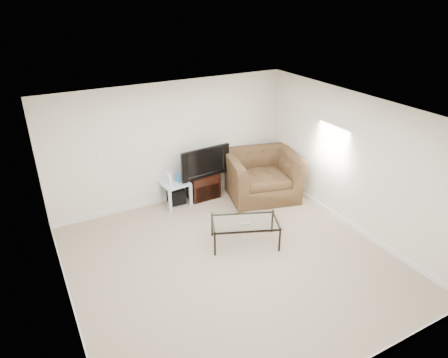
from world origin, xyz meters
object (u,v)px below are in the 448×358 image
coffee_table (245,232)px  subwoofer (176,195)px  tv_stand (203,186)px  side_table (175,193)px  television (203,161)px  recliner (262,168)px

coffee_table → subwoofer: bearing=104.5°
tv_stand → side_table: tv_stand is taller
television → coffee_table: bearing=-97.6°
television → coffee_table: television is taller
subwoofer → recliner: 1.89m
tv_stand → coffee_table: tv_stand is taller
tv_stand → side_table: 0.64m
television → coffee_table: 1.99m
subwoofer → recliner: bearing=-17.5°
television → recliner: (1.13, -0.50, -0.21)m
subwoofer → coffee_table: coffee_table is taller
tv_stand → television: television is taller
coffee_table → television: bearing=86.5°
recliner → coffee_table: recliner is taller
recliner → television: bearing=170.4°
subwoofer → recliner: recliner is taller
side_table → subwoofer: 0.08m
side_table → subwoofer: size_ratio=1.64×
television → side_table: television is taller
side_table → coffee_table: bearing=-74.5°
tv_stand → recliner: recliner is taller
television → side_table: bearing=173.5°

